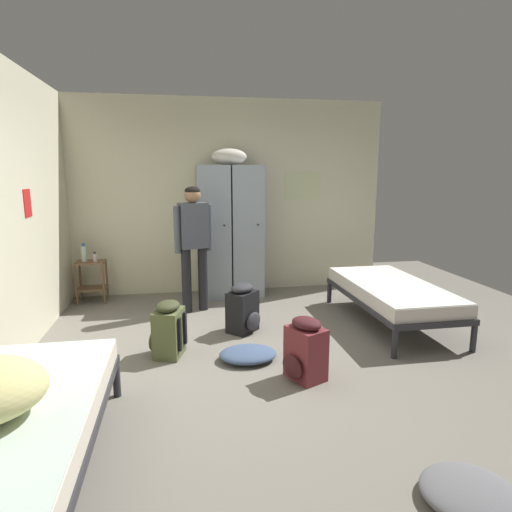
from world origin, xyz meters
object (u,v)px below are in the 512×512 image
object	(u,v)px
locker_bank	(230,229)
backpack_olive	(168,330)
water_bottle	(84,253)
backpack_maroon	(305,350)
clothes_pile_grey	(470,493)
bed_left_front	(14,423)
backpack_black	(243,309)
person_traveler	(194,237)
lotion_bottle	(95,257)
shelf_unit	(92,277)
clothes_pile_denim	(248,354)
bed_right	(391,292)

from	to	relation	value
locker_bank	backpack_olive	distance (m)	2.27
water_bottle	backpack_maroon	size ratio (longest dim) A/B	0.44
locker_bank	clothes_pile_grey	world-z (taller)	locker_bank
bed_left_front	backpack_black	distance (m)	2.70
locker_bank	backpack_black	world-z (taller)	locker_bank
person_traveler	lotion_bottle	size ratio (longest dim) A/B	11.74
shelf_unit	clothes_pile_grey	bearing A→B (deg)	-57.36
backpack_maroon	person_traveler	bearing A→B (deg)	112.60
backpack_olive	clothes_pile_denim	xyz separation A→B (m)	(0.74, -0.24, -0.20)
bed_left_front	backpack_maroon	world-z (taller)	backpack_maroon
backpack_black	clothes_pile_denim	bearing A→B (deg)	-95.02
person_traveler	clothes_pile_grey	world-z (taller)	person_traveler
shelf_unit	clothes_pile_denim	size ratio (longest dim) A/B	1.04
shelf_unit	water_bottle	size ratio (longest dim) A/B	2.33
bed_left_front	clothes_pile_grey	world-z (taller)	bed_left_front
person_traveler	water_bottle	xyz separation A→B (m)	(-1.45, 0.65, -0.28)
clothes_pile_grey	backpack_maroon	bearing A→B (deg)	107.20
locker_bank	bed_left_front	distance (m)	4.04
bed_right	backpack_olive	world-z (taller)	backpack_olive
bed_right	backpack_olive	xyz separation A→B (m)	(-2.55, -0.47, -0.12)
shelf_unit	backpack_maroon	bearing A→B (deg)	-50.30
bed_right	bed_left_front	bearing A→B (deg)	-147.77
bed_left_front	backpack_black	bearing A→B (deg)	53.06
person_traveler	clothes_pile_grey	xyz separation A→B (m)	(1.33, -3.58, -0.90)
bed_right	lotion_bottle	size ratio (longest dim) A/B	14.07
lotion_bottle	backpack_maroon	world-z (taller)	lotion_bottle
locker_bank	shelf_unit	distance (m)	2.00
backpack_maroon	clothes_pile_denim	bearing A→B (deg)	132.75
bed_left_front	backpack_olive	xyz separation A→B (m)	(0.81, 1.65, -0.12)
person_traveler	backpack_black	xyz separation A→B (m)	(0.50, -0.84, -0.70)
water_bottle	backpack_olive	xyz separation A→B (m)	(1.14, -2.00, -0.42)
person_traveler	clothes_pile_denim	world-z (taller)	person_traveler
bed_left_front	water_bottle	xyz separation A→B (m)	(-0.33, 3.65, 0.30)
bed_right	person_traveler	size ratio (longest dim) A/B	1.20
clothes_pile_denim	backpack_black	bearing A→B (deg)	84.98
bed_left_front	backpack_olive	bearing A→B (deg)	63.84
clothes_pile_denim	clothes_pile_grey	distance (m)	2.18
person_traveler	bed_left_front	bearing A→B (deg)	-110.56
shelf_unit	backpack_black	world-z (taller)	shelf_unit
clothes_pile_denim	clothes_pile_grey	xyz separation A→B (m)	(0.90, -1.99, -0.00)
bed_right	backpack_maroon	world-z (taller)	backpack_maroon
lotion_bottle	clothes_pile_grey	world-z (taller)	lotion_bottle
water_bottle	bed_right	bearing A→B (deg)	-22.50
locker_bank	clothes_pile_denim	xyz separation A→B (m)	(-0.10, -2.23, -0.91)
shelf_unit	person_traveler	world-z (taller)	person_traveler
lotion_bottle	backpack_maroon	distance (m)	3.43
lotion_bottle	clothes_pile_grey	size ratio (longest dim) A/B	0.26
water_bottle	backpack_black	xyz separation A→B (m)	(1.95, -1.50, -0.42)
shelf_unit	bed_left_front	distance (m)	3.64
clothes_pile_grey	clothes_pile_denim	bearing A→B (deg)	114.25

